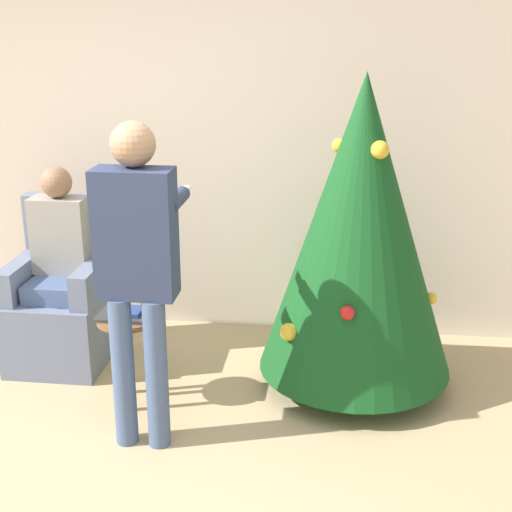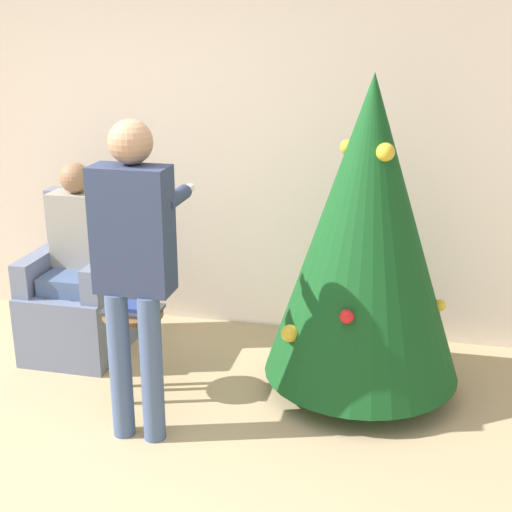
{
  "view_description": "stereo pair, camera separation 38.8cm",
  "coord_description": "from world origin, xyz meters",
  "views": [
    {
      "loc": [
        1.25,
        -2.66,
        2.19
      ],
      "look_at": [
        0.79,
        0.99,
        0.96
      ],
      "focal_mm": 50.0,
      "sensor_mm": 36.0,
      "label": 1
    },
    {
      "loc": [
        1.63,
        -2.59,
        2.19
      ],
      "look_at": [
        0.79,
        0.99,
        0.96
      ],
      "focal_mm": 50.0,
      "sensor_mm": 36.0,
      "label": 2
    }
  ],
  "objects": [
    {
      "name": "christmas_tree",
      "position": [
        1.35,
        1.4,
        1.02
      ],
      "size": [
        1.17,
        1.17,
        1.91
      ],
      "color": "brown",
      "rests_on": "ground_plane"
    },
    {
      "name": "person_seated",
      "position": [
        -0.57,
        1.51,
        0.72
      ],
      "size": [
        0.36,
        0.46,
        1.3
      ],
      "color": "#475B84",
      "rests_on": "ground_plane"
    },
    {
      "name": "armchair",
      "position": [
        -0.57,
        1.54,
        0.38
      ],
      "size": [
        0.6,
        0.68,
        1.07
      ],
      "color": "slate",
      "rests_on": "ground_plane"
    },
    {
      "name": "book",
      "position": [
        0.04,
        1.02,
        0.58
      ],
      "size": [
        0.17,
        0.14,
        0.02
      ],
      "color": "navy",
      "rests_on": "laptop"
    },
    {
      "name": "ground_plane",
      "position": [
        0.0,
        0.0,
        0.0
      ],
      "size": [
        14.0,
        14.0,
        0.0
      ],
      "primitive_type": "plane",
      "color": "tan"
    },
    {
      "name": "person_standing",
      "position": [
        0.23,
        0.64,
        1.03
      ],
      "size": [
        0.42,
        0.57,
        1.72
      ],
      "color": "#475B84",
      "rests_on": "ground_plane"
    },
    {
      "name": "side_stool",
      "position": [
        0.04,
        1.02,
        0.44
      ],
      "size": [
        0.36,
        0.36,
        0.55
      ],
      "color": "brown",
      "rests_on": "ground_plane"
    },
    {
      "name": "wall_back",
      "position": [
        0.0,
        2.23,
        1.35
      ],
      "size": [
        8.0,
        0.06,
        2.7
      ],
      "color": "beige",
      "rests_on": "ground_plane"
    },
    {
      "name": "laptop",
      "position": [
        0.04,
        1.02,
        0.56
      ],
      "size": [
        0.34,
        0.22,
        0.02
      ],
      "color": "#38383D",
      "rests_on": "side_stool"
    }
  ]
}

